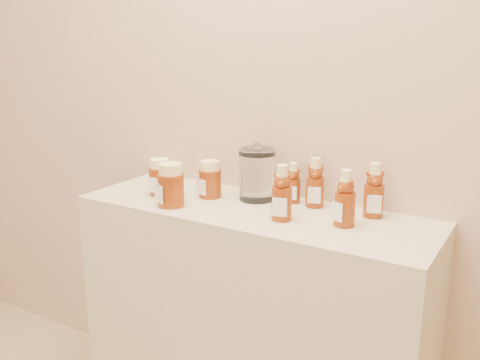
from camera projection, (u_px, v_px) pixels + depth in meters
The scene contains 11 objects.
wall_back at pixel (283, 66), 1.80m from camera, with size 3.50×0.02×2.70m, color tan.
display_table at pixel (252, 331), 1.87m from camera, with size 1.20×0.40×0.90m, color #BFB28C.
bear_bottle_back_left at pixel (293, 180), 1.81m from camera, with size 0.05×0.05×0.16m, color #6B2408, non-canonical shape.
bear_bottle_back_mid at pixel (315, 179), 1.75m from camera, with size 0.06×0.06×0.19m, color #6B2408, non-canonical shape.
bear_bottle_back_right at pixel (374, 187), 1.65m from camera, with size 0.07×0.07×0.19m, color #6B2408, non-canonical shape.
bear_bottle_front_left at pixel (282, 189), 1.62m from camera, with size 0.07×0.07×0.20m, color #6B2408, non-canonical shape.
bear_bottle_front_right at pixel (345, 194), 1.57m from camera, with size 0.07×0.07×0.19m, color #6B2408, non-canonical shape.
honey_jar_left at pixel (160, 177), 1.90m from camera, with size 0.08×0.08×0.13m, color #6B2408, non-canonical shape.
honey_jar_back at pixel (210, 179), 1.87m from camera, with size 0.08×0.08×0.13m, color #6B2408, non-canonical shape.
honey_jar_front at pixel (171, 185), 1.77m from camera, with size 0.09×0.09×0.14m, color #6B2408, non-canonical shape.
glass_canister at pixel (257, 172), 1.83m from camera, with size 0.13×0.13×0.20m, color white, non-canonical shape.
Camera 1 is at (0.83, 0.10, 1.45)m, focal length 40.00 mm.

